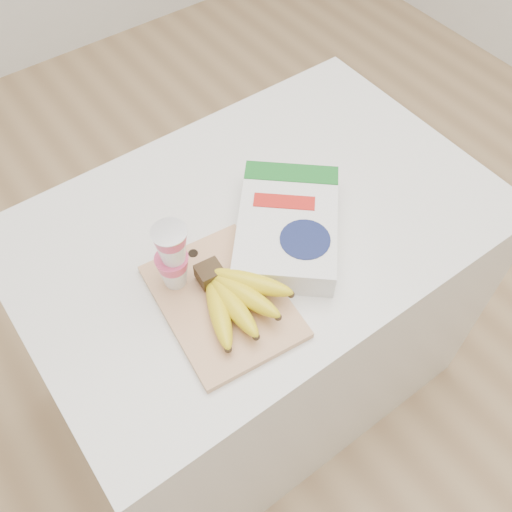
{
  "coord_description": "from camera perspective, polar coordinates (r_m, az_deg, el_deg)",
  "views": [
    {
      "loc": [
        -0.47,
        -0.63,
        1.73
      ],
      "look_at": [
        -0.08,
        -0.1,
        0.82
      ],
      "focal_mm": 40.0,
      "sensor_mm": 36.0,
      "label": 1
    }
  ],
  "objects": [
    {
      "name": "cereal_box",
      "position": [
        1.18,
        3.16,
        3.07
      ],
      "size": [
        0.35,
        0.35,
        0.07
      ],
      "rotation": [
        0.0,
        0.0,
        -0.72
      ],
      "color": "white",
      "rests_on": "table"
    },
    {
      "name": "cutting_board",
      "position": [
        1.1,
        -3.37,
        -4.51
      ],
      "size": [
        0.25,
        0.32,
        0.02
      ],
      "primitive_type": "cube",
      "rotation": [
        0.0,
        0.0,
        -0.1
      ],
      "color": "tan",
      "rests_on": "table"
    },
    {
      "name": "yogurt_stack",
      "position": [
        1.06,
        -8.39,
        0.02
      ],
      "size": [
        0.07,
        0.07,
        0.15
      ],
      "color": "white",
      "rests_on": "cutting_board"
    },
    {
      "name": "bananas",
      "position": [
        1.06,
        -2.12,
        -4.09
      ],
      "size": [
        0.19,
        0.19,
        0.07
      ],
      "color": "#382816",
      "rests_on": "cutting_board"
    },
    {
      "name": "table",
      "position": [
        1.55,
        0.1,
        -5.76
      ],
      "size": [
        1.05,
        0.7,
        0.78
      ],
      "primitive_type": "cube",
      "color": "white",
      "rests_on": "ground"
    }
  ]
}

